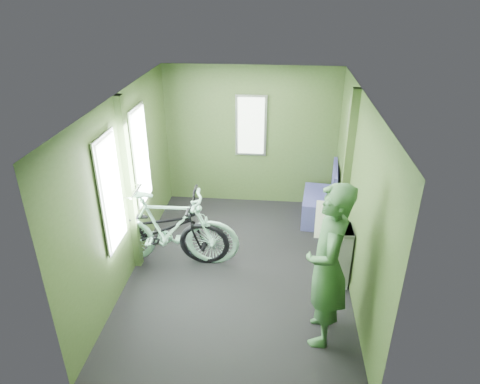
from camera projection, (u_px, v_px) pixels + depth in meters
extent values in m
plane|color=black|center=(239.00, 269.00, 5.68)|extent=(4.00, 4.00, 0.00)
cube|color=silver|center=(239.00, 98.00, 4.65)|extent=(2.80, 4.00, 0.02)
cube|color=#384F25|center=(251.00, 137.00, 6.95)|extent=(2.80, 0.02, 2.30)
cube|color=#384F25|center=(215.00, 304.00, 3.39)|extent=(2.80, 0.02, 2.30)
cube|color=#384F25|center=(127.00, 187.00, 5.29)|extent=(0.02, 4.00, 2.30)
cube|color=#384F25|center=(357.00, 197.00, 5.05)|extent=(0.02, 4.00, 2.30)
cube|color=#384F25|center=(130.00, 187.00, 5.28)|extent=(0.08, 0.12, 2.30)
cube|color=silver|center=(112.00, 193.00, 4.70)|extent=(0.02, 0.56, 1.34)
cube|color=silver|center=(142.00, 156.00, 5.68)|extent=(0.02, 0.56, 1.34)
cube|color=white|center=(106.00, 148.00, 4.46)|extent=(0.00, 0.12, 0.12)
cube|color=white|center=(138.00, 117.00, 5.44)|extent=(0.00, 0.12, 0.12)
cylinder|color=silver|center=(136.00, 191.00, 5.30)|extent=(0.03, 0.40, 0.03)
cube|color=#384F25|center=(346.00, 176.00, 5.59)|extent=(0.10, 0.10, 2.30)
cube|color=white|center=(352.00, 117.00, 5.54)|extent=(0.02, 0.40, 0.50)
cube|color=silver|center=(251.00, 126.00, 6.82)|extent=(0.50, 0.02, 1.00)
imported|color=black|center=(158.00, 261.00, 5.84)|extent=(1.97, 0.81, 1.10)
imported|color=#90D4B7|center=(172.00, 263.00, 5.80)|extent=(1.84, 0.65, 1.15)
imported|color=#315B35|center=(327.00, 267.00, 4.24)|extent=(0.48, 0.69, 1.81)
cube|color=silver|center=(330.00, 220.00, 4.34)|extent=(0.31, 0.17, 0.37)
cube|color=slate|center=(340.00, 256.00, 5.28)|extent=(0.23, 0.32, 0.79)
cube|color=navy|center=(318.00, 207.00, 6.78)|extent=(0.56, 0.90, 0.43)
cube|color=navy|center=(334.00, 182.00, 6.56)|extent=(0.15, 0.86, 0.48)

